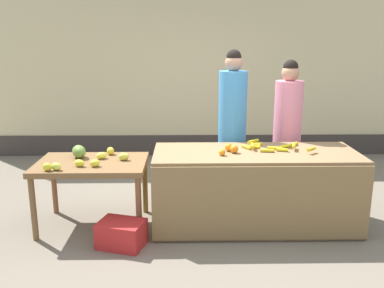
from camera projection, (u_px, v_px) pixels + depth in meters
The scene contains 11 objects.
ground_plane at pixel (214, 224), 4.64m from camera, with size 24.00×24.00×0.00m, color #756B5B.
market_wall_back at pixel (203, 72), 7.20m from camera, with size 7.68×0.23×2.97m.
fruit_stall_counter at pixel (255, 189), 4.54m from camera, with size 2.19×0.88×0.83m.
side_table_wooden at pixel (92, 169), 4.46m from camera, with size 1.16×0.79×0.73m.
banana_bunch_pile at pixel (271, 146), 4.56m from camera, with size 0.76×0.48×0.07m.
orange_pile at pixel (230, 149), 4.39m from camera, with size 0.21×0.26×0.09m.
mango_papaya_pile at pixel (85, 156), 4.48m from camera, with size 0.82×0.71×0.14m.
vendor_woman_blue_shirt at pixel (232, 128), 5.07m from camera, with size 0.34×0.34×1.89m.
vendor_woman_pink_shirt at pixel (287, 132), 5.13m from camera, with size 0.34×0.34×1.77m.
produce_crate at pixel (122, 234), 4.11m from camera, with size 0.44×0.32×0.26m, color red.
produce_sack at pixel (172, 182), 5.27m from camera, with size 0.36×0.30×0.49m, color maroon.
Camera 1 is at (-0.33, -4.28, 1.99)m, focal length 38.87 mm.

